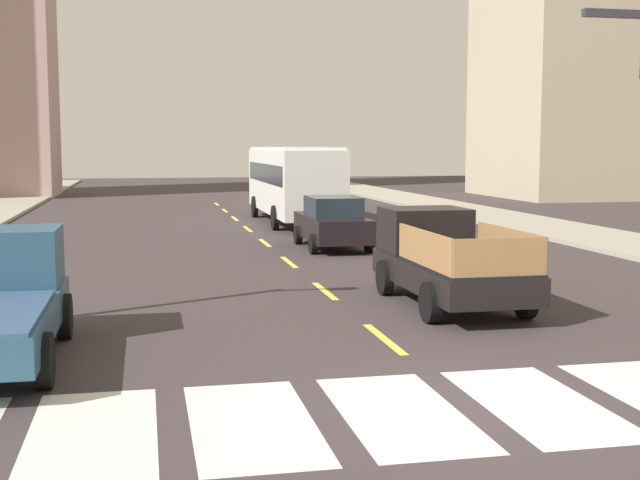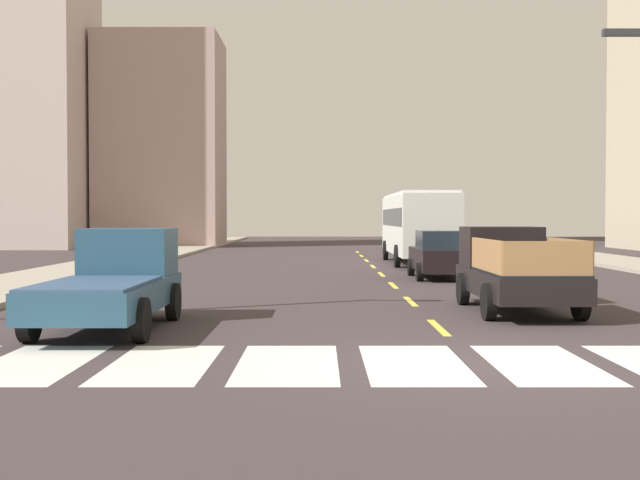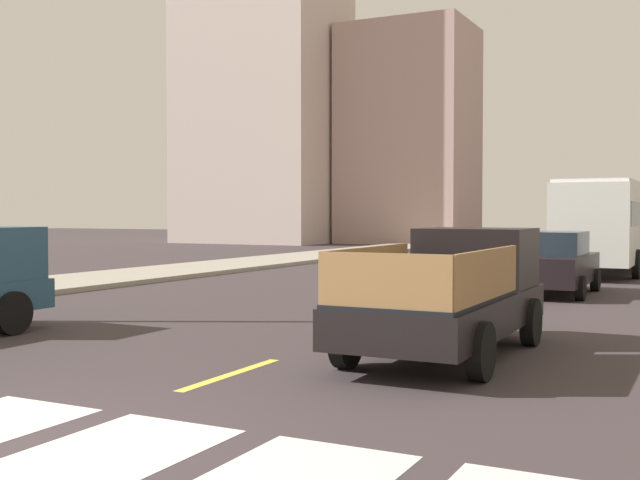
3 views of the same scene
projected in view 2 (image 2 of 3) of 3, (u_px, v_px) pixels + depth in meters
ground_plane at (480, 364)px, 12.13m from camera, size 160.00×160.00×0.00m
sidewalk_left at (66, 274)px, 30.16m from camera, size 3.90×110.00×0.15m
crosswalk_stripe_1 at (38, 363)px, 12.15m from camera, size 1.50×3.36×0.01m
crosswalk_stripe_2 at (164, 363)px, 12.14m from camera, size 1.50×3.36×0.01m
crosswalk_stripe_3 at (290, 364)px, 12.14m from camera, size 1.50×3.36×0.01m
crosswalk_stripe_4 at (417, 364)px, 12.13m from camera, size 1.50×3.36×0.01m
crosswalk_stripe_5 at (543, 364)px, 12.13m from camera, size 1.50×3.36×0.01m
lane_dash_0 at (441, 327)px, 16.13m from camera, size 0.16×2.40×0.01m
lane_dash_1 at (413, 301)px, 21.13m from camera, size 0.16×2.40×0.01m
lane_dash_2 at (396, 285)px, 26.12m from camera, size 0.16×2.40×0.01m
lane_dash_3 at (384, 274)px, 31.12m from camera, size 0.16×2.40×0.01m
lane_dash_4 at (375, 266)px, 36.12m from camera, size 0.16×2.40×0.01m
lane_dash_5 at (369, 260)px, 41.12m from camera, size 0.16×2.40×0.01m
lane_dash_6 at (364, 256)px, 46.12m from camera, size 0.16×2.40×0.01m
lane_dash_7 at (360, 252)px, 51.11m from camera, size 0.16×2.40×0.01m
pickup_stakebed at (515, 270)px, 19.20m from camera, size 2.18×5.20×1.96m
pickup_dark at (117, 281)px, 16.22m from camera, size 2.18×5.20×1.96m
city_bus at (420, 222)px, 38.34m from camera, size 2.72×10.80×3.32m
sedan_near_left at (443, 255)px, 29.07m from camera, size 2.02×4.40×1.72m
block_mid_left at (164, 143)px, 61.56m from camera, size 9.04×7.23×15.77m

